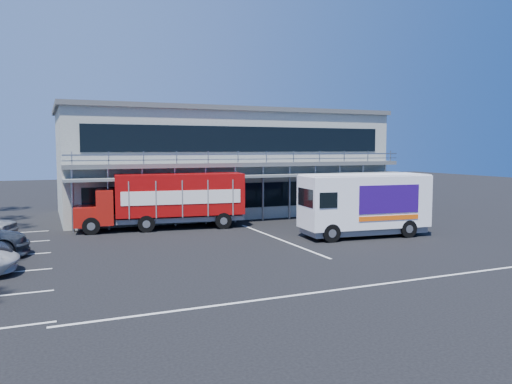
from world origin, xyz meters
name	(u,v)px	position (x,y,z in m)	size (l,w,h in m)	color
ground	(268,254)	(0.00, 0.00, 0.00)	(120.00, 120.00, 0.00)	black
building	(220,162)	(3.00, 14.94, 3.66)	(22.40, 12.00, 7.30)	gray
red_truck	(168,199)	(-2.35, 8.58, 1.73)	(9.58, 3.39, 3.16)	maroon
white_van	(364,204)	(6.47, 2.00, 1.73)	(6.88, 2.92, 3.27)	white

